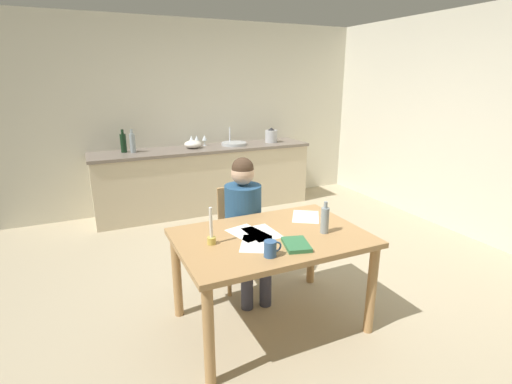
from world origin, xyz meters
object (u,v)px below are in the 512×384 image
object	(u,v)px
coffee_mug	(271,249)
wine_glass_back_left	(191,139)
bottle_oil	(123,143)
sink_unit	(234,144)
dining_table	(271,248)
chair_at_table	(241,231)
book_magazine	(296,245)
wine_glass_by_kettle	(197,138)
bottle_vinegar	(133,143)
wine_glass_near_sink	(205,138)
stovetop_kettle	(271,136)
person_seated	(245,218)
wine_bottle_on_table	(325,220)
candlestick	(211,234)
mixing_bowl	(193,144)

from	to	relation	value
coffee_mug	wine_glass_back_left	world-z (taller)	wine_glass_back_left
bottle_oil	sink_unit	bearing A→B (deg)	-3.46
sink_unit	bottle_oil	xyz separation A→B (m)	(-1.50, 0.09, 0.10)
dining_table	chair_at_table	xyz separation A→B (m)	(0.05, 0.70, -0.14)
book_magazine	wine_glass_by_kettle	bearing A→B (deg)	100.68
bottle_vinegar	wine_glass_back_left	distance (m)	0.82
coffee_mug	wine_glass_near_sink	xyz separation A→B (m)	(0.59, 3.24, 0.21)
chair_at_table	stovetop_kettle	size ratio (longest dim) A/B	4.02
chair_at_table	person_seated	xyz separation A→B (m)	(-0.02, -0.15, 0.18)
coffee_mug	wine_bottle_on_table	xyz separation A→B (m)	(0.53, 0.18, 0.05)
wine_bottle_on_table	sink_unit	size ratio (longest dim) A/B	0.67
book_magazine	bottle_oil	xyz separation A→B (m)	(-0.75, 3.13, 0.27)
coffee_mug	wine_bottle_on_table	world-z (taller)	wine_bottle_on_table
dining_table	person_seated	world-z (taller)	person_seated
candlestick	bottle_oil	size ratio (longest dim) A/B	0.89
sink_unit	wine_glass_near_sink	size ratio (longest dim) A/B	2.34
chair_at_table	bottle_vinegar	world-z (taller)	bottle_vinegar
wine_glass_by_kettle	coffee_mug	bearing A→B (deg)	-98.31
dining_table	bottle_vinegar	world-z (taller)	bottle_vinegar
person_seated	book_magazine	size ratio (longest dim) A/B	5.14
person_seated	dining_table	bearing A→B (deg)	-93.21
book_magazine	bottle_vinegar	world-z (taller)	bottle_vinegar
mixing_bowl	stovetop_kettle	distance (m)	1.20
mixing_bowl	book_magazine	bearing A→B (deg)	-92.86
coffee_mug	mixing_bowl	size ratio (longest dim) A/B	0.52
bottle_vinegar	sink_unit	bearing A→B (deg)	-1.36
dining_table	sink_unit	xyz separation A→B (m)	(0.82, 2.80, 0.28)
person_seated	stovetop_kettle	distance (m)	2.65
book_magazine	candlestick	bearing A→B (deg)	166.36
candlestick	book_magazine	bearing A→B (deg)	-28.77
bottle_vinegar	stovetop_kettle	world-z (taller)	bottle_vinegar
book_magazine	wine_bottle_on_table	bearing A→B (deg)	36.24
sink_unit	wine_glass_near_sink	world-z (taller)	sink_unit
dining_table	wine_glass_by_kettle	distance (m)	2.98
wine_bottle_on_table	bottle_vinegar	size ratio (longest dim) A/B	0.80
sink_unit	bottle_vinegar	distance (m)	1.39
bottle_vinegar	chair_at_table	bearing A→B (deg)	-73.75
book_magazine	wine_glass_near_sink	bearing A→B (deg)	98.64
bottle_oil	mixing_bowl	bearing A→B (deg)	-4.71
coffee_mug	stovetop_kettle	xyz separation A→B (m)	(1.58, 3.09, 0.20)
wine_bottle_on_table	wine_glass_by_kettle	distance (m)	3.07
wine_bottle_on_table	mixing_bowl	xyz separation A→B (m)	(-0.16, 2.93, 0.11)
stovetop_kettle	dining_table	bearing A→B (deg)	-116.91
wine_glass_by_kettle	dining_table	bearing A→B (deg)	-96.09
chair_at_table	stovetop_kettle	bearing A→B (deg)	56.74
coffee_mug	sink_unit	size ratio (longest dim) A/B	0.34
bottle_oil	wine_glass_back_left	xyz separation A→B (m)	(0.92, 0.06, -0.02)
book_magazine	wine_glass_back_left	bearing A→B (deg)	102.06
sink_unit	dining_table	bearing A→B (deg)	-106.31
sink_unit	wine_glass_by_kettle	bearing A→B (deg)	163.85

